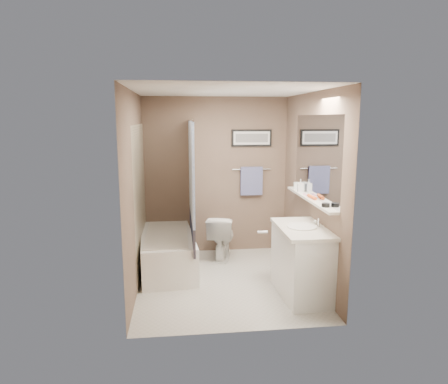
{
  "coord_description": "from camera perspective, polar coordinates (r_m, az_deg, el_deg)",
  "views": [
    {
      "loc": [
        -0.57,
        -4.83,
        2.08
      ],
      "look_at": [
        0.0,
        0.15,
        1.15
      ],
      "focal_mm": 32.0,
      "sensor_mm": 36.0,
      "label": 1
    }
  ],
  "objects": [
    {
      "name": "hair_brush_front",
      "position": [
        4.97,
        12.46,
        -0.69
      ],
      "size": [
        0.06,
        0.22,
        0.04
      ],
      "primitive_type": "cylinder",
      "rotation": [
        1.57,
        0.0,
        0.07
      ],
      "color": "#E1541F",
      "rests_on": "shelf"
    },
    {
      "name": "art_mat",
      "position": [
        6.16,
        3.99,
        7.69
      ],
      "size": [
        0.56,
        0.0,
        0.2
      ],
      "primitive_type": "cube",
      "color": "white",
      "rests_on": "art_frame"
    },
    {
      "name": "art_frame",
      "position": [
        6.17,
        3.96,
        7.7
      ],
      "size": [
        0.62,
        0.02,
        0.26
      ],
      "primitive_type": "cube",
      "color": "black",
      "rests_on": "wall_back"
    },
    {
      "name": "ceiling",
      "position": [
        4.87,
        0.21,
        14.04
      ],
      "size": [
        2.2,
        2.5,
        0.04
      ],
      "primitive_type": "cube",
      "color": "white",
      "rests_on": "wall_back"
    },
    {
      "name": "wall_left",
      "position": [
        4.94,
        -12.35,
        -0.01
      ],
      "size": [
        0.04,
        2.5,
        2.4
      ],
      "primitive_type": "cube",
      "color": "brown",
      "rests_on": "ground"
    },
    {
      "name": "countertop",
      "position": [
        4.72,
        11.16,
        -5.18
      ],
      "size": [
        0.54,
        0.96,
        0.04
      ],
      "primitive_type": "cube",
      "color": "beige",
      "rests_on": "vanity"
    },
    {
      "name": "wall_back",
      "position": [
        6.15,
        -1.15,
        2.28
      ],
      "size": [
        2.2,
        0.04,
        2.4
      ],
      "primitive_type": "cube",
      "color": "brown",
      "rests_on": "ground"
    },
    {
      "name": "tub_rim",
      "position": [
        5.6,
        -8.15,
        -6.0
      ],
      "size": [
        0.56,
        1.36,
        0.02
      ],
      "primitive_type": "cube",
      "color": "beige",
      "rests_on": "bathtub"
    },
    {
      "name": "soap_bottle",
      "position": [
        5.4,
        10.87,
        0.91
      ],
      "size": [
        0.08,
        0.09,
        0.17
      ],
      "primitive_type": "imported",
      "rotation": [
        0.0,
        0.0,
        -0.14
      ],
      "color": "#999999",
      "rests_on": "shelf"
    },
    {
      "name": "curtain_lower",
      "position": [
        5.54,
        -4.55,
        -5.23
      ],
      "size": [
        0.03,
        1.45,
        0.36
      ],
      "primitive_type": "cube",
      "color": "#282D4B",
      "rests_on": "curtain_rod"
    },
    {
      "name": "towel_bar",
      "position": [
        6.2,
        3.94,
        3.26
      ],
      "size": [
        0.6,
        0.02,
        0.02
      ],
      "primitive_type": "cylinder",
      "rotation": [
        0.0,
        1.57,
        0.0
      ],
      "color": "silver",
      "rests_on": "wall_back"
    },
    {
      "name": "vanity",
      "position": [
        4.85,
        11.09,
        -9.96
      ],
      "size": [
        0.54,
        0.92,
        0.8
      ],
      "primitive_type": "cube",
      "rotation": [
        0.0,
        0.0,
        0.04
      ],
      "color": "white",
      "rests_on": "ground"
    },
    {
      "name": "ground",
      "position": [
        5.29,
        0.19,
        -12.64
      ],
      "size": [
        2.5,
        2.5,
        0.0
      ],
      "primitive_type": "plane",
      "color": "beige",
      "rests_on": "ground"
    },
    {
      "name": "toilet",
      "position": [
        6.02,
        -0.36,
        -6.37
      ],
      "size": [
        0.52,
        0.72,
        0.67
      ],
      "primitive_type": "imported",
      "rotation": [
        0.0,
        0.0,
        2.89
      ],
      "color": "white",
      "rests_on": "ground"
    },
    {
      "name": "mirror",
      "position": [
        4.99,
        12.99,
        4.95
      ],
      "size": [
        0.02,
        1.6,
        1.0
      ],
      "primitive_type": "cube",
      "color": "silver",
      "rests_on": "wall_right"
    },
    {
      "name": "tile_surround",
      "position": [
        5.46,
        -11.88,
        -1.12
      ],
      "size": [
        0.02,
        1.55,
        2.0
      ],
      "primitive_type": "cube",
      "color": "#B7A98B",
      "rests_on": "wall_left"
    },
    {
      "name": "door_handle",
      "position": [
        3.88,
        5.52,
        -5.71
      ],
      "size": [
        0.1,
        0.02,
        0.02
      ],
      "primitive_type": "cylinder",
      "rotation": [
        0.0,
        1.57,
        0.0
      ],
      "color": "silver",
      "rests_on": "door"
    },
    {
      "name": "towel",
      "position": [
        6.2,
        3.95,
        1.58
      ],
      "size": [
        0.34,
        0.05,
        0.44
      ],
      "primitive_type": "cube",
      "color": "#8189BC",
      "rests_on": "towel_bar"
    },
    {
      "name": "art_image",
      "position": [
        6.16,
        3.99,
        7.69
      ],
      "size": [
        0.5,
        0.0,
        0.13
      ],
      "primitive_type": "cube",
      "color": "#595959",
      "rests_on": "art_mat"
    },
    {
      "name": "bathtub",
      "position": [
        5.67,
        -8.08,
        -8.43
      ],
      "size": [
        0.81,
        1.55,
        0.5
      ],
      "primitive_type": "cube",
      "rotation": [
        0.0,
        0.0,
        0.08
      ],
      "color": "white",
      "rests_on": "ground"
    },
    {
      "name": "faucet_spout",
      "position": [
        4.76,
        13.37,
        -4.26
      ],
      "size": [
        0.02,
        0.02,
        0.1
      ],
      "primitive_type": "cylinder",
      "color": "silver",
      "rests_on": "countertop"
    },
    {
      "name": "curtain_rod",
      "position": [
        5.33,
        -4.78,
        10.15
      ],
      "size": [
        0.02,
        1.55,
        0.02
      ],
      "primitive_type": "cylinder",
      "rotation": [
        1.57,
        0.0,
        0.0
      ],
      "color": "silver",
      "rests_on": "wall_left"
    },
    {
      "name": "pink_comb",
      "position": [
        5.19,
        11.61,
        -0.38
      ],
      "size": [
        0.03,
        0.16,
        0.01
      ],
      "primitive_type": "cube",
      "rotation": [
        0.0,
        0.0,
        0.03
      ],
      "color": "pink",
      "rests_on": "shelf"
    },
    {
      "name": "sink_basin",
      "position": [
        4.71,
        11.05,
        -4.86
      ],
      "size": [
        0.34,
        0.34,
        0.01
      ],
      "primitive_type": "cylinder",
      "color": "white",
      "rests_on": "countertop"
    },
    {
      "name": "candle_bowl_near",
      "position": [
        4.55,
        14.32,
        -1.82
      ],
      "size": [
        0.09,
        0.09,
        0.04
      ],
      "primitive_type": "cylinder",
      "color": "black",
      "rests_on": "shelf"
    },
    {
      "name": "door",
      "position": [
        3.91,
        10.44,
        -5.7
      ],
      "size": [
        0.8,
        0.02,
        2.0
      ],
      "primitive_type": "cube",
      "color": "silver",
      "rests_on": "wall_front"
    },
    {
      "name": "glass_jar",
      "position": [
        5.56,
        10.33,
        0.87
      ],
      "size": [
        0.08,
        0.08,
        0.1
      ],
      "primitive_type": "cylinder",
      "color": "white",
      "rests_on": "shelf"
    },
    {
      "name": "curtain_upper",
      "position": [
        5.38,
        -4.67,
        3.21
      ],
      "size": [
        0.03,
        1.45,
        1.28
      ],
      "primitive_type": "cube",
      "color": "white",
      "rests_on": "curtain_rod"
    },
    {
      "name": "wall_front",
      "position": [
        3.75,
        2.41,
        -3.07
      ],
      "size": [
        2.2,
        0.04,
        2.4
      ],
      "primitive_type": "cube",
      "color": "brown",
      "rests_on": "ground"
    },
    {
      "name": "wall_right",
      "position": [
        5.18,
        12.15,
        0.49
      ],
      "size": [
        0.04,
        2.5,
        2.4
      ],
      "primitive_type": "cube",
      "color": "brown",
      "rests_on": "ground"
    },
    {
      "name": "shelf",
      "position": [
        5.05,
        12.16,
        -0.93
      ],
      "size": [
        0.12,
        1.6,
        0.03
      ],
      "primitive_type": "cube",
      "color": "silver",
      "rests_on": "wall_right"
    },
    {
      "name": "faucet_knob",
      "position": [
        4.86,
        12.96,
        -4.19
      ],
      "size": [
        0.05,
        0.05,
        0.05
      ],
      "primitive_type": "sphere",
      "color": "silver",
      "rests_on": "countertop"
    }
  ]
}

